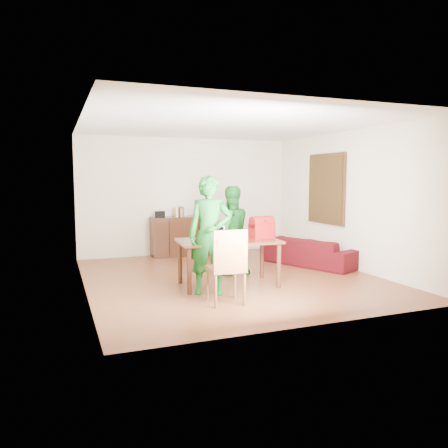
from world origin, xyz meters
name	(u,v)px	position (x,y,z in m)	size (l,w,h in m)	color
room	(229,204)	(0.01, 0.13, 1.31)	(5.20, 5.70, 2.90)	#4D2313
table	(228,246)	(-0.26, -0.54, 0.67)	(1.71, 1.06, 0.77)	black
chair	(226,282)	(-0.68, -1.49, 0.31)	(0.51, 0.49, 1.08)	brown
person_near	(210,235)	(-0.71, -0.90, 0.91)	(0.66, 0.44, 1.82)	#13561A
person_far	(230,231)	(0.09, 0.24, 0.82)	(0.79, 0.62, 1.63)	#135819
laptop	(214,238)	(-0.51, -0.54, 0.81)	(0.38, 0.33, 0.23)	white
bananas	(237,241)	(-0.26, -0.91, 0.80)	(0.17, 0.11, 0.06)	gold
bottle	(242,238)	(-0.19, -0.94, 0.85)	(0.06, 0.06, 0.17)	#532C13
red_bag	(262,230)	(0.33, -0.57, 0.92)	(0.40, 0.23, 0.30)	maroon
sofa	(311,252)	(1.95, 0.43, 0.28)	(1.94, 0.76, 0.57)	#360707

